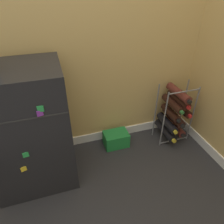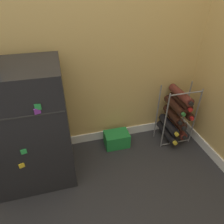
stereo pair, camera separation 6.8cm
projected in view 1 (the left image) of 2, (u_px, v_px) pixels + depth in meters
name	position (u px, v px, depth m)	size (l,w,h in m)	color
ground_plane	(111.00, 201.00, 1.49)	(14.00, 14.00, 0.00)	#28282B
wall_back	(79.00, 3.00, 1.38)	(7.08, 0.07, 2.50)	tan
mini_fridge	(29.00, 131.00, 1.43)	(0.57, 0.49, 0.95)	black
wine_rack	(173.00, 114.00, 1.92)	(0.32, 0.33, 0.60)	slate
soda_box	(116.00, 139.00, 1.96)	(0.23, 0.16, 0.14)	#1E7F38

